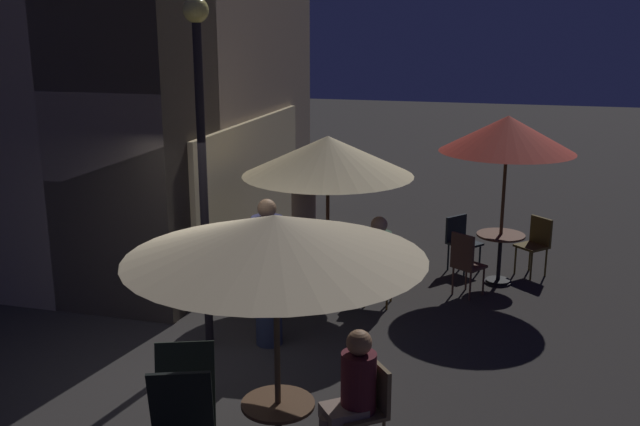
% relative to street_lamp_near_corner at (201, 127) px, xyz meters
% --- Properties ---
extents(ground_plane, '(60.00, 60.00, 0.00)m').
position_rel_street_lamp_near_corner_xyz_m(ground_plane, '(-0.98, -0.19, -2.67)').
color(ground_plane, '#2A2726').
extents(street_lamp_near_corner, '(0.28, 0.28, 4.08)m').
position_rel_street_lamp_near_corner_xyz_m(street_lamp_near_corner, '(0.00, 0.00, 0.00)').
color(street_lamp_near_corner, black).
rests_on(street_lamp_near_corner, ground).
extents(menu_sandwich_board, '(0.80, 0.74, 0.92)m').
position_rel_street_lamp_near_corner_xyz_m(menu_sandwich_board, '(-2.12, -0.70, -2.19)').
color(menu_sandwich_board, black).
rests_on(menu_sandwich_board, ground).
extents(cafe_table_0, '(0.62, 0.62, 0.77)m').
position_rel_street_lamp_near_corner_xyz_m(cafe_table_0, '(1.84, -1.00, -2.15)').
color(cafe_table_0, black).
rests_on(cafe_table_0, ground).
extents(cafe_table_2, '(0.71, 0.71, 0.77)m').
position_rel_street_lamp_near_corner_xyz_m(cafe_table_2, '(3.15, -3.32, -2.12)').
color(cafe_table_2, black).
rests_on(cafe_table_2, ground).
extents(patio_umbrella_0, '(2.34, 2.34, 2.34)m').
position_rel_street_lamp_near_corner_xyz_m(patio_umbrella_0, '(1.84, -1.00, -0.61)').
color(patio_umbrella_0, black).
rests_on(patio_umbrella_0, ground).
extents(patio_umbrella_1, '(2.42, 2.42, 2.35)m').
position_rel_street_lamp_near_corner_xyz_m(patio_umbrella_1, '(-2.31, -1.66, -0.50)').
color(patio_umbrella_1, black).
rests_on(patio_umbrella_1, ground).
extents(patio_umbrella_2, '(1.94, 1.94, 2.53)m').
position_rel_street_lamp_near_corner_xyz_m(patio_umbrella_2, '(3.15, -3.32, -0.41)').
color(patio_umbrella_2, black).
rests_on(patio_umbrella_2, ground).
extents(cafe_chair_0, '(0.53, 0.53, 0.90)m').
position_rel_street_lamp_near_corner_xyz_m(cafe_chair_0, '(1.16, -0.53, -2.12)').
color(cafe_chair_0, '#4E3820').
rests_on(cafe_chair_0, ground).
extents(cafe_chair_1, '(0.40, 0.40, 0.95)m').
position_rel_street_lamp_near_corner_xyz_m(cafe_chair_1, '(1.83, -1.82, -2.11)').
color(cafe_chair_1, brown).
rests_on(cafe_chair_1, ground).
extents(cafe_chair_2, '(0.60, 0.60, 0.91)m').
position_rel_street_lamp_near_corner_xyz_m(cafe_chair_2, '(-1.80, -2.32, -2.11)').
color(cafe_chair_2, brown).
rests_on(cafe_chair_2, ground).
extents(cafe_chair_3, '(0.57, 0.57, 0.91)m').
position_rel_street_lamp_near_corner_xyz_m(cafe_chair_3, '(3.72, -3.85, -2.12)').
color(cafe_chair_3, '#50411C').
rests_on(cafe_chair_3, ground).
extents(cafe_chair_4, '(0.61, 0.61, 0.86)m').
position_rel_street_lamp_near_corner_xyz_m(cafe_chair_4, '(3.64, -2.70, -2.14)').
color(cafe_chair_4, black).
rests_on(cafe_chair_4, ground).
extents(cafe_chair_5, '(0.53, 0.53, 0.95)m').
position_rel_street_lamp_near_corner_xyz_m(cafe_chair_5, '(2.46, -2.86, -2.12)').
color(cafe_chair_5, '#513227').
rests_on(cafe_chair_5, ground).
extents(patron_seated_0, '(0.35, 0.55, 1.27)m').
position_rel_street_lamp_near_corner_xyz_m(patron_seated_0, '(1.84, -1.68, -1.95)').
color(patron_seated_0, black).
rests_on(patron_seated_0, ground).
extents(patron_seated_1, '(0.48, 0.51, 1.26)m').
position_rel_street_lamp_near_corner_xyz_m(patron_seated_1, '(-1.89, -2.21, -1.96)').
color(patron_seated_1, '#7C665B').
rests_on(patron_seated_1, ground).
extents(patron_standing_2, '(0.37, 0.37, 1.70)m').
position_rel_street_lamp_near_corner_xyz_m(patron_standing_2, '(2.65, -0.42, -1.82)').
color(patron_standing_2, navy).
rests_on(patron_standing_2, ground).
extents(patron_standing_3, '(0.38, 0.38, 1.82)m').
position_rel_street_lamp_near_corner_xyz_m(patron_standing_3, '(0.24, -0.69, -1.75)').
color(patron_standing_3, '#2C344A').
rests_on(patron_standing_3, ground).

